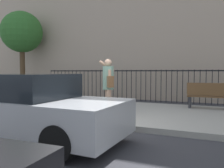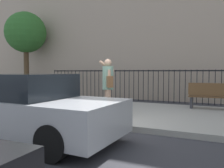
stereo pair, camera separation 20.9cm
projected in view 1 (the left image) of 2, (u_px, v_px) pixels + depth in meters
The scene contains 7 objects.
ground_plane at pixel (92, 128), 6.20m from camera, with size 60.00×60.00×0.00m, color #333338.
sidewalk at pixel (122, 112), 8.21m from camera, with size 28.00×4.40×0.15m, color #9E9B93.
iron_fence at pixel (148, 81), 11.55m from camera, with size 12.03×0.04×1.60m.
parked_hatchback at pixel (30, 108), 5.11m from camera, with size 4.25×1.96×1.45m.
pedestrian_on_phone at pixel (108, 82), 7.20m from camera, with size 0.66×0.71×1.75m.
street_bench at pixel (210, 95), 8.33m from camera, with size 1.60×0.45×0.95m.
street_tree_near at pixel (22, 33), 13.82m from camera, with size 2.45×2.45×5.11m.
Camera 1 is at (2.92, -5.41, 1.50)m, focal length 37.03 mm.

